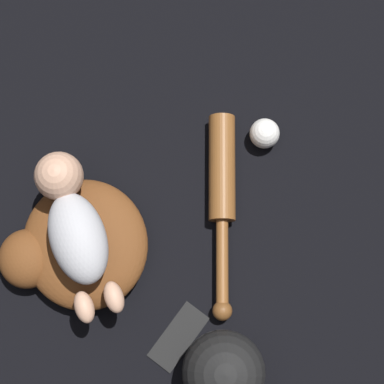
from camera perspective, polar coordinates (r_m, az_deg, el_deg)
The scene contains 6 objects.
ground_plane at distance 1.49m, azimuth -9.65°, elevation -3.91°, with size 6.00×6.00×0.00m, color black.
baseball_glove at distance 1.45m, azimuth -10.31°, elevation -4.79°, with size 0.37×0.38×0.09m.
baby_figure at distance 1.36m, azimuth -10.51°, elevation -2.66°, with size 0.36×0.22×0.10m.
baseball_bat at distance 1.46m, azimuth 2.69°, elevation 0.13°, with size 0.47×0.08×0.06m.
baseball at distance 1.50m, azimuth 6.47°, elevation 5.19°, with size 0.07×0.07×0.07m.
baseball_cap at distance 1.39m, azimuth 2.76°, elevation -15.66°, with size 0.23×0.25×0.17m.
Camera 1 is at (-0.19, -0.27, 1.46)m, focal length 60.00 mm.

